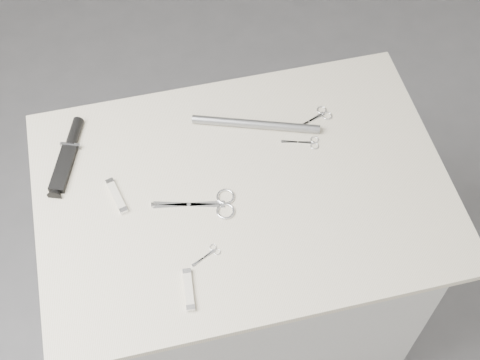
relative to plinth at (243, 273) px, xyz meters
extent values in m
cube|color=slate|center=(0.00, 0.00, -0.46)|extent=(4.00, 4.00, 0.01)
cube|color=beige|center=(0.00, 0.00, 0.00)|extent=(0.90, 0.60, 0.90)
cube|color=beige|center=(0.00, 0.00, 0.46)|extent=(1.00, 0.70, 0.02)
cube|color=silver|center=(-0.14, -0.02, 0.47)|extent=(0.17, 0.06, 0.00)
cylinder|color=silver|center=(-0.14, -0.02, 0.47)|extent=(0.01, 0.01, 0.00)
torus|color=silver|center=(-0.05, -0.02, 0.47)|extent=(0.04, 0.04, 0.01)
torus|color=silver|center=(-0.06, -0.06, 0.47)|extent=(0.04, 0.04, 0.01)
cube|color=silver|center=(0.21, 0.16, 0.47)|extent=(0.10, 0.05, 0.00)
cylinder|color=silver|center=(0.21, 0.16, 0.47)|extent=(0.01, 0.01, 0.00)
torus|color=silver|center=(0.26, 0.19, 0.47)|extent=(0.03, 0.03, 0.00)
torus|color=silver|center=(0.27, 0.17, 0.47)|extent=(0.03, 0.03, 0.00)
cube|color=silver|center=(0.17, 0.10, 0.47)|extent=(0.08, 0.04, 0.00)
cylinder|color=silver|center=(0.17, 0.10, 0.47)|extent=(0.00, 0.00, 0.00)
torus|color=silver|center=(0.21, 0.10, 0.47)|extent=(0.02, 0.02, 0.00)
torus|color=silver|center=(0.20, 0.08, 0.47)|extent=(0.02, 0.02, 0.00)
cube|color=silver|center=(-0.13, -0.16, 0.47)|extent=(0.06, 0.04, 0.00)
cylinder|color=silver|center=(-0.13, -0.16, 0.47)|extent=(0.00, 0.00, 0.00)
torus|color=silver|center=(-0.10, -0.14, 0.47)|extent=(0.02, 0.02, 0.00)
torus|color=silver|center=(-0.10, -0.16, 0.47)|extent=(0.02, 0.02, 0.00)
cube|color=black|center=(-0.42, 0.15, 0.48)|extent=(0.08, 0.14, 0.02)
cube|color=gray|center=(-0.39, 0.22, 0.48)|extent=(0.05, 0.02, 0.02)
cylinder|color=black|center=(-0.38, 0.26, 0.48)|extent=(0.05, 0.09, 0.03)
cube|color=beige|center=(-0.30, 0.04, 0.48)|extent=(0.04, 0.10, 0.01)
cube|color=silver|center=(-0.31, 0.09, 0.48)|extent=(0.02, 0.02, 0.01)
cube|color=silver|center=(-0.29, 0.00, 0.48)|extent=(0.02, 0.02, 0.01)
cube|color=beige|center=(-0.18, -0.23, 0.48)|extent=(0.03, 0.10, 0.01)
cube|color=silver|center=(-0.17, -0.19, 0.48)|extent=(0.02, 0.01, 0.01)
cube|color=silver|center=(-0.18, -0.28, 0.48)|extent=(0.02, 0.01, 0.01)
cylinder|color=gray|center=(0.08, 0.18, 0.48)|extent=(0.32, 0.13, 0.02)
camera|label=1|loc=(-0.21, -0.85, 1.83)|focal=50.00mm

